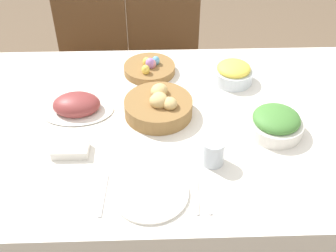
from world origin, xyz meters
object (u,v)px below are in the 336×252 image
at_px(chair_far_left, 89,61).
at_px(knife, 197,192).
at_px(chair_far_center, 165,60).
at_px(dinner_plate, 150,193).
at_px(fork, 104,195).
at_px(pineapple_bowl, 233,73).
at_px(ham_platter, 77,106).
at_px(drinking_cup, 213,152).
at_px(egg_basket, 150,68).
at_px(butter_dish, 71,149).
at_px(green_salad_bowl, 276,123).
at_px(spoon, 206,192).
at_px(bread_basket, 159,106).

height_order(chair_far_left, knife, chair_far_left).
xyz_separation_m(chair_far_center, dinner_plate, (-0.08, -1.24, 0.26)).
bearing_deg(knife, chair_far_left, 115.53).
height_order(dinner_plate, fork, dinner_plate).
height_order(chair_far_left, pineapple_bowl, chair_far_left).
relative_size(dinner_plate, knife, 1.38).
bearing_deg(chair_far_center, ham_platter, -117.64).
xyz_separation_m(chair_far_left, drinking_cup, (0.57, -1.10, 0.30)).
distance_m(egg_basket, butter_dish, 0.58).
xyz_separation_m(green_salad_bowl, drinking_cup, (-0.25, -0.15, 0.00)).
bearing_deg(chair_far_left, knife, -61.29).
xyz_separation_m(spoon, drinking_cup, (0.03, 0.14, 0.04)).
distance_m(ham_platter, pineapple_bowl, 0.67).
relative_size(chair_far_left, bread_basket, 3.56).
relative_size(knife, butter_dish, 1.40).
height_order(green_salad_bowl, pineapple_bowl, green_salad_bowl).
height_order(knife, spoon, same).
bearing_deg(chair_far_left, egg_basket, -49.59).
height_order(ham_platter, knife, ham_platter).
relative_size(bread_basket, egg_basket, 1.17).
xyz_separation_m(chair_far_center, green_salad_bowl, (0.38, -0.95, 0.30)).
relative_size(chair_far_left, spoon, 5.27).
relative_size(ham_platter, pineapple_bowl, 1.70).
bearing_deg(knife, fork, -176.85).
bearing_deg(pineapple_bowl, green_salad_bowl, -72.74).
relative_size(ham_platter, knife, 1.60).
xyz_separation_m(green_salad_bowl, dinner_plate, (-0.46, -0.29, -0.04)).
distance_m(chair_far_left, egg_basket, 0.70).
xyz_separation_m(dinner_plate, drinking_cup, (0.21, 0.14, 0.04)).
relative_size(chair_far_left, fork, 5.27).
height_order(egg_basket, ham_platter, egg_basket).
xyz_separation_m(bread_basket, egg_basket, (-0.04, 0.30, -0.02)).
height_order(ham_platter, pineapple_bowl, pineapple_bowl).
bearing_deg(chair_far_center, chair_far_left, 177.01).
distance_m(pineapple_bowl, butter_dish, 0.77).
relative_size(fork, drinking_cup, 1.91).
relative_size(chair_far_center, spoon, 5.27).
relative_size(knife, drinking_cup, 1.91).
bearing_deg(chair_far_center, green_salad_bowl, -71.15).
xyz_separation_m(bread_basket, pineapple_bowl, (0.32, 0.22, 0.00)).
bearing_deg(butter_dish, knife, -25.00).
height_order(egg_basket, pineapple_bowl, pineapple_bowl).
distance_m(chair_far_left, butter_dish, 1.08).
bearing_deg(pineapple_bowl, ham_platter, -163.64).
distance_m(bread_basket, egg_basket, 0.30).
relative_size(egg_basket, dinner_plate, 0.92).
bearing_deg(bread_basket, spoon, -70.58).
distance_m(chair_far_left, dinner_plate, 1.32).
bearing_deg(bread_basket, knife, -74.40).
bearing_deg(chair_far_left, green_salad_bowl, -42.78).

